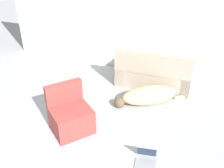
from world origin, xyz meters
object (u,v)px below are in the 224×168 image
dog (148,95)px  side_chair (70,116)px  couch (154,74)px  book_red (63,105)px  laptop_open (146,157)px  cat (58,87)px

dog → side_chair: size_ratio=1.56×
couch → side_chair: bearing=62.7°
book_red → laptop_open: bearing=-22.8°
cat → book_red: size_ratio=1.48×
book_red → dog: bearing=25.0°
book_red → side_chair: side_chair is taller
cat → book_red: 0.67m
couch → cat: 2.22m
couch → dog: (0.07, -0.80, -0.10)m
book_red → cat: bearing=130.2°
side_chair → book_red: bearing=80.9°
laptop_open → side_chair: 1.49m
cat → laptop_open: 2.76m
laptop_open → couch: bearing=90.8°
couch → cat: size_ratio=3.97×
cat → dog: bearing=133.0°
dog → laptop_open: 1.62m
laptop_open → side_chair: size_ratio=0.44×
dog → book_red: 1.77m
side_chair → laptop_open: bearing=-62.0°
laptop_open → dog: bearing=93.6°
dog → laptop_open: dog is taller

